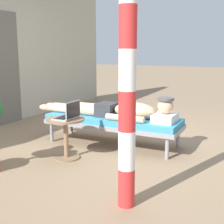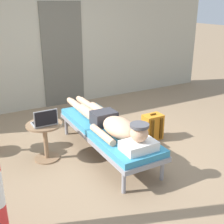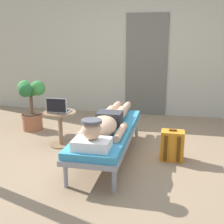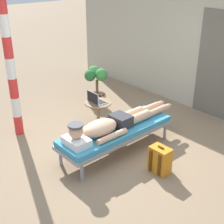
# 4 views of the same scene
# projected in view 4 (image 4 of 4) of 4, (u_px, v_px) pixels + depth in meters

# --- Properties ---
(ground_plane) EXTENTS (40.00, 40.00, 0.00)m
(ground_plane) POSITION_uv_depth(u_px,v_px,m) (117.00, 155.00, 5.10)
(ground_plane) COLOR #8C7256
(house_wall_back) EXTENTS (7.60, 0.20, 2.70)m
(house_wall_back) POSITION_uv_depth(u_px,v_px,m) (211.00, 45.00, 6.12)
(house_wall_back) COLOR #B2AD99
(house_wall_back) RESTS_ON ground
(house_door_panel) EXTENTS (0.84, 0.03, 2.04)m
(house_door_panel) POSITION_uv_depth(u_px,v_px,m) (217.00, 66.00, 6.02)
(house_door_panel) COLOR #625F54
(house_door_panel) RESTS_ON ground
(lounge_chair) EXTENTS (0.64, 1.99, 0.42)m
(lounge_chair) POSITION_uv_depth(u_px,v_px,m) (116.00, 132.00, 5.07)
(lounge_chair) COLOR gray
(lounge_chair) RESTS_ON ground
(person_reclining) EXTENTS (0.53, 2.17, 0.33)m
(person_reclining) POSITION_uv_depth(u_px,v_px,m) (111.00, 124.00, 4.93)
(person_reclining) COLOR white
(person_reclining) RESTS_ON lounge_chair
(side_table) EXTENTS (0.48, 0.48, 0.52)m
(side_table) POSITION_uv_depth(u_px,v_px,m) (98.00, 111.00, 5.77)
(side_table) COLOR #8C6B4C
(side_table) RESTS_ON ground
(laptop) EXTENTS (0.31, 0.24, 0.23)m
(laptop) POSITION_uv_depth(u_px,v_px,m) (96.00, 100.00, 5.64)
(laptop) COLOR #A5A8AD
(laptop) RESTS_ON side_table
(backpack) EXTENTS (0.30, 0.26, 0.42)m
(backpack) POSITION_uv_depth(u_px,v_px,m) (160.00, 160.00, 4.61)
(backpack) COLOR orange
(backpack) RESTS_ON ground
(potted_plant) EXTENTS (0.50, 0.51, 0.87)m
(potted_plant) POSITION_uv_depth(u_px,v_px,m) (97.00, 85.00, 6.59)
(potted_plant) COLOR #9E5B3D
(potted_plant) RESTS_ON ground
(porch_post) EXTENTS (0.15, 0.15, 2.43)m
(porch_post) POSITION_uv_depth(u_px,v_px,m) (11.00, 68.00, 5.23)
(porch_post) COLOR red
(porch_post) RESTS_ON ground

